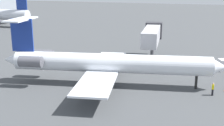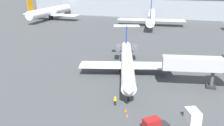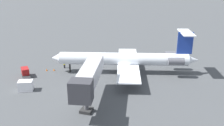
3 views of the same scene
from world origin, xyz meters
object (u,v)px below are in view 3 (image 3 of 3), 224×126
baggage_tug_lead (26,73)px  regional_jet (128,59)px  ground_crew_marshaller (64,64)px  traffic_cone_mid (54,69)px  traffic_cone_near (47,70)px  jet_bridge (88,78)px  cargo_container_uld (26,86)px

baggage_tug_lead → regional_jet: bearing=113.4°
regional_jet → ground_crew_marshaller: 14.88m
ground_crew_marshaller → traffic_cone_mid: 2.74m
traffic_cone_near → ground_crew_marshaller: bearing=133.3°
jet_bridge → ground_crew_marshaller: size_ratio=8.50×
ground_crew_marshaller → traffic_cone_near: ground_crew_marshaller is taller
traffic_cone_mid → traffic_cone_near: bearing=-68.6°
traffic_cone_mid → jet_bridge: bearing=47.2°
ground_crew_marshaller → baggage_tug_lead: 8.97m
jet_bridge → baggage_tug_lead: bearing=-113.3°
ground_crew_marshaller → cargo_container_uld: 12.78m
regional_jet → baggage_tug_lead: regional_jet is taller
jet_bridge → baggage_tug_lead: (-7.44, -17.24, -4.08)m
traffic_cone_mid → baggage_tug_lead: bearing=-37.2°
traffic_cone_near → traffic_cone_mid: (-0.58, 1.48, 0.00)m
jet_bridge → traffic_cone_mid: bearing=-132.8°
jet_bridge → cargo_container_uld: bearing=-98.4°
jet_bridge → ground_crew_marshaller: jet_bridge is taller
regional_jet → ground_crew_marshaller: size_ratio=18.50×
regional_jet → traffic_cone_mid: (3.61, -16.11, -2.97)m
traffic_cone_mid → regional_jet: bearing=102.6°
jet_bridge → ground_crew_marshaller: bearing=-140.8°
regional_jet → baggage_tug_lead: 21.83m
ground_crew_marshaller → cargo_container_uld: (12.70, -1.40, 0.11)m
cargo_container_uld → traffic_cone_near: 10.04m
regional_jet → baggage_tug_lead: bearing=-66.6°
cargo_container_uld → traffic_cone_mid: 10.50m
regional_jet → ground_crew_marshaller: bearing=-84.6°
jet_bridge → ground_crew_marshaller: (-14.68, -11.95, -4.06)m
traffic_cone_near → traffic_cone_mid: size_ratio=1.00×
cargo_container_uld → traffic_cone_mid: bearing=-179.5°
regional_jet → cargo_container_uld: (14.09, -16.02, -2.28)m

